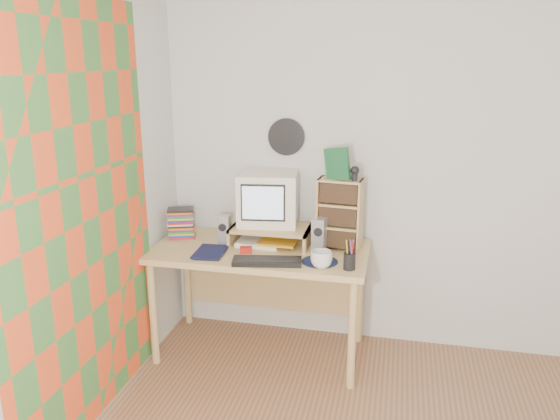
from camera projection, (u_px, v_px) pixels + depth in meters
The scene contains 20 objects.
back_wall at pixel (427, 169), 3.54m from camera, with size 3.50×3.50×0.00m, color silver.
left_wall at pixel (7, 233), 2.27m from camera, with size 3.50×3.50×0.00m, color silver.
curtain at pixel (83, 223), 2.73m from camera, with size 2.20×2.20×0.00m, color #EC4E21.
wall_disc at pixel (286, 137), 3.67m from camera, with size 0.25×0.25×0.02m, color black.
desk at pixel (262, 264), 3.64m from camera, with size 1.40×0.70×0.75m.
monitor_riser at pixel (271, 230), 3.60m from camera, with size 0.52×0.30×0.12m.
crt_monitor at pixel (268, 199), 3.60m from camera, with size 0.37×0.37×0.35m, color white.
speaker_left at pixel (224, 230), 3.60m from camera, with size 0.07×0.07×0.20m, color #A0A1A5.
speaker_right at pixel (319, 235), 3.47m from camera, with size 0.08×0.08×0.22m, color #A0A1A5.
keyboard at pixel (267, 261), 3.29m from camera, with size 0.42×0.14×0.03m, color black.
dvd_stack at pixel (181, 220), 3.73m from camera, with size 0.17×0.12×0.25m, color brown, non-canonical shape.
cd_rack at pixel (339, 214), 3.49m from camera, with size 0.28×0.15×0.46m, color tan.
mug at pixel (321, 259), 3.22m from camera, with size 0.13×0.13×0.10m, color silver.
diary at pixel (196, 250), 3.46m from camera, with size 0.23×0.17×0.05m, color #0E1134.
mousepad at pixel (320, 262), 3.31m from camera, with size 0.22×0.22×0.00m, color black.
pen_cup at pixel (350, 258), 3.18m from camera, with size 0.07×0.07×0.14m, color black, non-canonical shape.
papers at pixel (267, 242), 3.61m from camera, with size 0.28×0.21×0.04m, color white, non-canonical shape.
red_box at pixel (246, 250), 3.46m from camera, with size 0.08×0.05×0.04m, color red.
game_box at pixel (337, 164), 3.38m from camera, with size 0.16×0.03×0.20m, color #195731.
webcam at pixel (355, 174), 3.36m from camera, with size 0.06×0.06×0.09m, color black, non-canonical shape.
Camera 1 is at (-0.17, -1.85, 1.97)m, focal length 35.00 mm.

